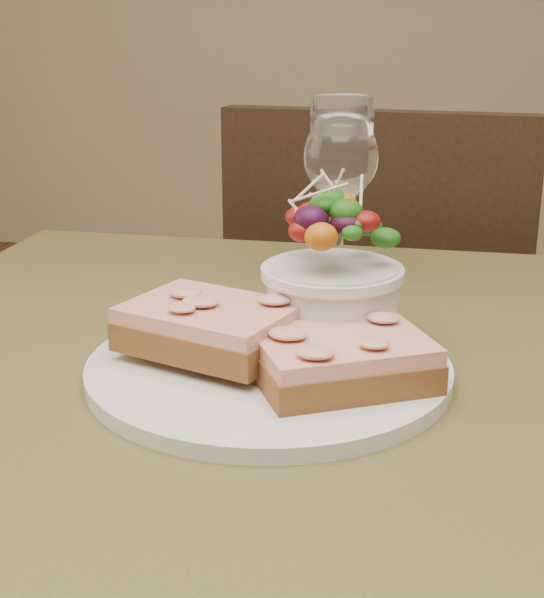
% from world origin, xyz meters
% --- Properties ---
extents(cafe_table, '(0.80, 0.80, 0.75)m').
position_xyz_m(cafe_table, '(0.00, 0.00, 0.65)').
color(cafe_table, '#423D1C').
rests_on(cafe_table, ground).
extents(chair_far, '(0.46, 0.46, 0.90)m').
position_xyz_m(chair_far, '(0.04, 0.69, 0.29)').
color(chair_far, black).
rests_on(chair_far, ground).
extents(dinner_plate, '(0.28, 0.28, 0.01)m').
position_xyz_m(dinner_plate, '(-0.02, -0.00, 0.76)').
color(dinner_plate, silver).
rests_on(dinner_plate, cafe_table).
extents(sandwich_front, '(0.15, 0.14, 0.03)m').
position_xyz_m(sandwich_front, '(0.04, -0.03, 0.78)').
color(sandwich_front, '#523216').
rests_on(sandwich_front, dinner_plate).
extents(sandwich_back, '(0.15, 0.13, 0.03)m').
position_xyz_m(sandwich_back, '(-0.06, -0.00, 0.79)').
color(sandwich_back, '#523216').
rests_on(sandwich_back, dinner_plate).
extents(ramekin, '(0.07, 0.07, 0.04)m').
position_xyz_m(ramekin, '(-0.09, 0.02, 0.78)').
color(ramekin, silver).
rests_on(ramekin, dinner_plate).
extents(salad_bowl, '(0.11, 0.11, 0.13)m').
position_xyz_m(salad_bowl, '(0.02, 0.05, 0.82)').
color(salad_bowl, silver).
rests_on(salad_bowl, dinner_plate).
extents(garnish, '(0.05, 0.04, 0.02)m').
position_xyz_m(garnish, '(-0.09, 0.07, 0.77)').
color(garnish, '#113B0A').
rests_on(garnish, dinner_plate).
extents(wine_glass, '(0.08, 0.08, 0.18)m').
position_xyz_m(wine_glass, '(0.00, 0.26, 0.87)').
color(wine_glass, white).
rests_on(wine_glass, cafe_table).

